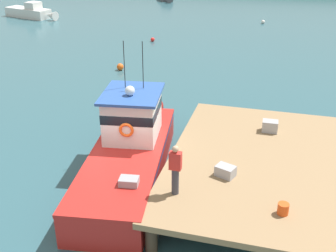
{
  "coord_description": "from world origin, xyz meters",
  "views": [
    {
      "loc": [
        5.19,
        -13.2,
        8.57
      ],
      "look_at": [
        1.2,
        1.37,
        1.4
      ],
      "focal_mm": 45.19,
      "sensor_mm": 36.0,
      "label": 1
    }
  ],
  "objects_px": {
    "crate_stack_near_edge": "(270,126)",
    "moored_boat_mid_harbor": "(31,12)",
    "main_fishing_boat": "(130,148)",
    "mooring_buoy_outer": "(120,67)",
    "bait_bucket": "(283,209)",
    "mooring_buoy_inshore": "(263,22)",
    "crate_single_by_cleat": "(225,171)",
    "mooring_buoy_channel_marker": "(153,40)",
    "deckhand_by_the_boat": "(175,169)"
  },
  "relations": [
    {
      "from": "bait_bucket",
      "to": "moored_boat_mid_harbor",
      "type": "xyz_separation_m",
      "value": [
        -25.79,
        28.65,
        -0.82
      ]
    },
    {
      "from": "moored_boat_mid_harbor",
      "to": "bait_bucket",
      "type": "bearing_deg",
      "value": -48.01
    },
    {
      "from": "crate_single_by_cleat",
      "to": "mooring_buoy_outer",
      "type": "height_order",
      "value": "crate_single_by_cleat"
    },
    {
      "from": "bait_bucket",
      "to": "moored_boat_mid_harbor",
      "type": "bearing_deg",
      "value": 131.99
    },
    {
      "from": "moored_boat_mid_harbor",
      "to": "mooring_buoy_channel_marker",
      "type": "xyz_separation_m",
      "value": [
        14.98,
        -6.24,
        -0.38
      ]
    },
    {
      "from": "crate_stack_near_edge",
      "to": "moored_boat_mid_harbor",
      "type": "height_order",
      "value": "crate_stack_near_edge"
    },
    {
      "from": "main_fishing_boat",
      "to": "moored_boat_mid_harbor",
      "type": "height_order",
      "value": "main_fishing_boat"
    },
    {
      "from": "main_fishing_boat",
      "to": "moored_boat_mid_harbor",
      "type": "relative_size",
      "value": 1.55
    },
    {
      "from": "crate_stack_near_edge",
      "to": "bait_bucket",
      "type": "height_order",
      "value": "crate_stack_near_edge"
    },
    {
      "from": "crate_single_by_cleat",
      "to": "mooring_buoy_channel_marker",
      "type": "bearing_deg",
      "value": 113.24
    },
    {
      "from": "crate_stack_near_edge",
      "to": "mooring_buoy_channel_marker",
      "type": "xyz_separation_m",
      "value": [
        -10.16,
        17.09,
        -1.26
      ]
    },
    {
      "from": "bait_bucket",
      "to": "mooring_buoy_outer",
      "type": "xyz_separation_m",
      "value": [
        -10.61,
        14.61,
        -1.15
      ]
    },
    {
      "from": "main_fishing_boat",
      "to": "crate_stack_near_edge",
      "type": "distance_m",
      "value": 5.56
    },
    {
      "from": "mooring_buoy_outer",
      "to": "bait_bucket",
      "type": "bearing_deg",
      "value": -54.0
    },
    {
      "from": "crate_stack_near_edge",
      "to": "moored_boat_mid_harbor",
      "type": "relative_size",
      "value": 0.09
    },
    {
      "from": "main_fishing_boat",
      "to": "mooring_buoy_outer",
      "type": "xyz_separation_m",
      "value": [
        -4.98,
        11.72,
        -0.78
      ]
    },
    {
      "from": "crate_single_by_cleat",
      "to": "moored_boat_mid_harbor",
      "type": "bearing_deg",
      "value": 131.47
    },
    {
      "from": "main_fishing_boat",
      "to": "crate_single_by_cleat",
      "type": "bearing_deg",
      "value": -19.22
    },
    {
      "from": "main_fishing_boat",
      "to": "bait_bucket",
      "type": "bearing_deg",
      "value": -27.16
    },
    {
      "from": "main_fishing_boat",
      "to": "mooring_buoy_inshore",
      "type": "height_order",
      "value": "main_fishing_boat"
    },
    {
      "from": "moored_boat_mid_harbor",
      "to": "main_fishing_boat",
      "type": "bearing_deg",
      "value": -51.95
    },
    {
      "from": "crate_single_by_cleat",
      "to": "moored_boat_mid_harbor",
      "type": "height_order",
      "value": "moored_boat_mid_harbor"
    },
    {
      "from": "crate_single_by_cleat",
      "to": "deckhand_by_the_boat",
      "type": "distance_m",
      "value": 2.04
    },
    {
      "from": "moored_boat_mid_harbor",
      "to": "crate_stack_near_edge",
      "type": "bearing_deg",
      "value": -42.86
    },
    {
      "from": "crate_single_by_cleat",
      "to": "moored_boat_mid_harbor",
      "type": "distance_m",
      "value": 36.14
    },
    {
      "from": "crate_stack_near_edge",
      "to": "mooring_buoy_inshore",
      "type": "bearing_deg",
      "value": 94.14
    },
    {
      "from": "deckhand_by_the_boat",
      "to": "bait_bucket",
      "type": "bearing_deg",
      "value": -3.28
    },
    {
      "from": "crate_single_by_cleat",
      "to": "main_fishing_boat",
      "type": "bearing_deg",
      "value": 160.78
    },
    {
      "from": "bait_bucket",
      "to": "deckhand_by_the_boat",
      "type": "distance_m",
      "value": 3.26
    },
    {
      "from": "moored_boat_mid_harbor",
      "to": "mooring_buoy_inshore",
      "type": "bearing_deg",
      "value": 8.01
    },
    {
      "from": "crate_stack_near_edge",
      "to": "mooring_buoy_channel_marker",
      "type": "height_order",
      "value": "crate_stack_near_edge"
    },
    {
      "from": "bait_bucket",
      "to": "mooring_buoy_inshore",
      "type": "xyz_separation_m",
      "value": [
        -2.57,
        31.91,
        -1.19
      ]
    },
    {
      "from": "crate_stack_near_edge",
      "to": "mooring_buoy_outer",
      "type": "bearing_deg",
      "value": 137.01
    },
    {
      "from": "deckhand_by_the_boat",
      "to": "mooring_buoy_outer",
      "type": "xyz_separation_m",
      "value": [
        -7.43,
        14.42,
        -1.83
      ]
    },
    {
      "from": "mooring_buoy_channel_marker",
      "to": "mooring_buoy_outer",
      "type": "bearing_deg",
      "value": -88.55
    },
    {
      "from": "bait_bucket",
      "to": "deckhand_by_the_boat",
      "type": "relative_size",
      "value": 0.21
    },
    {
      "from": "deckhand_by_the_boat",
      "to": "crate_single_by_cleat",
      "type": "bearing_deg",
      "value": 46.41
    },
    {
      "from": "mooring_buoy_outer",
      "to": "mooring_buoy_channel_marker",
      "type": "bearing_deg",
      "value": 91.45
    },
    {
      "from": "crate_stack_near_edge",
      "to": "mooring_buoy_outer",
      "type": "xyz_separation_m",
      "value": [
        -9.96,
        9.29,
        -1.2
      ]
    },
    {
      "from": "crate_stack_near_edge",
      "to": "deckhand_by_the_boat",
      "type": "relative_size",
      "value": 0.37
    },
    {
      "from": "crate_single_by_cleat",
      "to": "crate_stack_near_edge",
      "type": "distance_m",
      "value": 3.93
    },
    {
      "from": "deckhand_by_the_boat",
      "to": "moored_boat_mid_harbor",
      "type": "bearing_deg",
      "value": 128.45
    },
    {
      "from": "bait_bucket",
      "to": "main_fishing_boat",
      "type": "bearing_deg",
      "value": 152.84
    },
    {
      "from": "bait_bucket",
      "to": "mooring_buoy_inshore",
      "type": "bearing_deg",
      "value": 94.6
    },
    {
      "from": "mooring_buoy_outer",
      "to": "mooring_buoy_inshore",
      "type": "distance_m",
      "value": 19.09
    },
    {
      "from": "bait_bucket",
      "to": "mooring_buoy_channel_marker",
      "type": "xyz_separation_m",
      "value": [
        -10.81,
        22.41,
        -1.2
      ]
    },
    {
      "from": "crate_single_by_cleat",
      "to": "mooring_buoy_channel_marker",
      "type": "distance_m",
      "value": 22.71
    },
    {
      "from": "main_fishing_boat",
      "to": "crate_single_by_cleat",
      "type": "height_order",
      "value": "main_fishing_boat"
    },
    {
      "from": "crate_stack_near_edge",
      "to": "mooring_buoy_channel_marker",
      "type": "relative_size",
      "value": 1.79
    },
    {
      "from": "main_fishing_boat",
      "to": "mooring_buoy_outer",
      "type": "bearing_deg",
      "value": 113.04
    }
  ]
}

